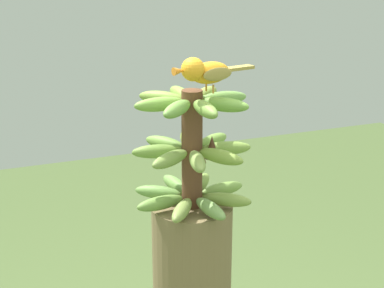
# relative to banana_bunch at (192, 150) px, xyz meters

# --- Properties ---
(banana_bunch) EXTENTS (0.32, 0.32, 0.31)m
(banana_bunch) POSITION_rel_banana_bunch_xyz_m (0.00, 0.00, 0.00)
(banana_bunch) COLOR brown
(banana_bunch) RESTS_ON banana_tree
(perched_bird) EXTENTS (0.08, 0.23, 0.09)m
(perched_bird) POSITION_rel_banana_bunch_xyz_m (0.04, 0.02, 0.21)
(perched_bird) COLOR #C68933
(perched_bird) RESTS_ON banana_bunch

